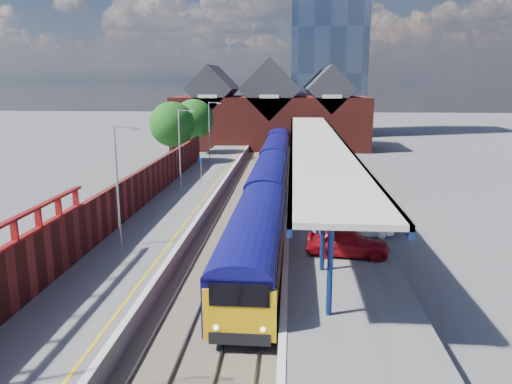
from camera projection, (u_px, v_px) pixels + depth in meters
ground at (259, 182)px, 52.27m from camera, size 240.00×240.00×0.00m
ballast_bed at (251, 205)px, 42.53m from camera, size 6.00×76.00×0.06m
rails at (251, 204)px, 42.51m from camera, size 4.51×76.00×0.14m
left_platform at (188, 199)px, 42.82m from camera, size 5.00×76.00×1.00m
right_platform at (322, 201)px, 42.00m from camera, size 6.00×76.00×1.00m
coping_left at (215, 193)px, 42.54m from camera, size 0.30×76.00×0.05m
coping_right at (288, 195)px, 42.09m from camera, size 0.30×76.00×0.05m
yellow_line at (208, 193)px, 42.58m from camera, size 0.14×76.00×0.01m
train at (273, 164)px, 50.76m from camera, size 2.97×65.93×3.45m
canopy at (316, 142)px, 42.90m from camera, size 4.50×52.00×4.48m
lamp_post_b at (119, 179)px, 28.27m from camera, size 1.48×0.18×7.00m
lamp_post_c at (181, 144)px, 43.84m from camera, size 1.48×0.18×7.00m
lamp_post_d at (210, 127)px, 59.42m from camera, size 1.48×0.18×7.00m
platform_sign at (201, 166)px, 46.20m from camera, size 0.55×0.08×2.50m
brick_wall at (133, 193)px, 36.29m from camera, size 0.35×50.00×3.86m
station_building at (271, 113)px, 78.33m from camera, size 30.00×12.12×13.78m
glass_tower at (328, 29)px, 95.82m from camera, size 14.20×14.20×40.30m
tree_near at (173, 126)px, 57.58m from camera, size 5.20×5.20×8.10m
tree_far at (195, 120)px, 65.30m from camera, size 5.20×5.20×8.10m
parked_car_red at (348, 242)px, 27.35m from camera, size 4.66×2.32×1.52m
parked_car_silver at (361, 227)px, 30.60m from camera, size 3.97×2.31×1.24m
parked_car_dark at (347, 186)px, 43.12m from camera, size 4.02×2.05×1.12m
parked_car_blue at (364, 211)px, 34.47m from camera, size 4.97×3.00×1.29m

